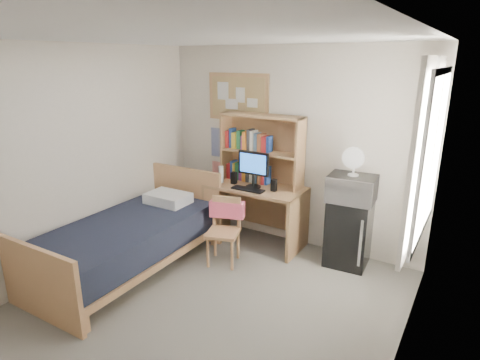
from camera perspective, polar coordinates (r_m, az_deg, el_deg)
The scene contains 25 objects.
floor at distance 4.19m, azimuth -6.49°, elevation -18.76°, with size 3.60×4.20×0.02m, color gray.
ceiling at distance 3.41m, azimuth -8.02°, elevation 19.66°, with size 3.60×4.20×0.02m, color white.
wall_back at distance 5.33m, azimuth 7.02°, elevation 4.58°, with size 3.60×0.04×2.60m, color white.
wall_left at distance 4.89m, azimuth -23.96°, elevation 2.10°, with size 0.04×4.20×2.60m, color white.
wall_right at distance 2.90m, azimuth 22.19°, elevation -7.31°, with size 0.04×4.20×2.60m, color white.
window_unit at distance 3.96m, azimuth 25.02°, elevation 3.24°, with size 0.10×1.40×1.70m, color white.
curtain_left at distance 3.57m, azimuth 23.72°, elevation 2.07°, with size 0.04×0.55×1.70m, color silver.
curtain_right at distance 4.35m, azimuth 25.31°, elevation 4.32°, with size 0.04×0.55×1.70m, color silver.
bulletin_board at distance 5.59m, azimuth -0.25°, elevation 11.71°, with size 0.94×0.03×0.64m, color tan.
poster_wave at distance 5.86m, azimuth -2.88°, elevation 5.32°, with size 0.30×0.01×0.42m, color navy.
poster_japan at distance 5.98m, azimuth -2.82°, elevation 0.90°, with size 0.28×0.01×0.36m, color red.
desk at distance 5.43m, azimuth 2.17°, elevation -4.94°, with size 1.30×0.65×0.81m, color tan.
desk_chair at distance 4.90m, azimuth -2.43°, elevation -7.44°, with size 0.41×0.41×0.81m, color tan.
mini_fridge at distance 5.06m, azimuth 15.18°, elevation -7.17°, with size 0.48×0.48×0.82m, color black.
bed at distance 4.98m, azimuth -15.62°, elevation -9.01°, with size 1.10×2.21×0.61m, color black.
hutch at distance 5.30m, azimuth 3.07°, elevation 4.32°, with size 1.13×0.29×0.93m, color tan.
monitor at distance 5.18m, azimuth 1.92°, elevation 1.37°, with size 0.43×0.03×0.46m, color black.
keyboard at distance 5.13m, azimuth 1.12°, elevation -1.33°, with size 0.44×0.14×0.02m, color black.
speaker_left at distance 5.37m, azimuth -0.88°, elevation 0.29°, with size 0.07×0.07×0.16m, color black.
speaker_right at distance 5.09m, azimuth 4.84°, elevation -0.75°, with size 0.06×0.06×0.15m, color black.
water_bottle at distance 5.42m, azimuth -2.71°, elevation 0.81°, with size 0.07×0.07×0.23m, color white.
hoodie at distance 4.99m, azimuth -1.84°, elevation -4.18°, with size 0.43×0.13×0.21m, color #FF6180.
microwave at distance 4.85m, azimuth 15.63°, elevation -1.14°, with size 0.53×0.40×0.31m, color silver.
desk_fan at distance 4.77m, azimuth 15.93°, elevation 2.38°, with size 0.25×0.25×0.31m, color white.
pillow at distance 5.34m, azimuth -10.19°, elevation -2.56°, with size 0.55×0.38×0.13m, color white.
Camera 1 is at (2.15, -2.65, 2.43)m, focal length 30.00 mm.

